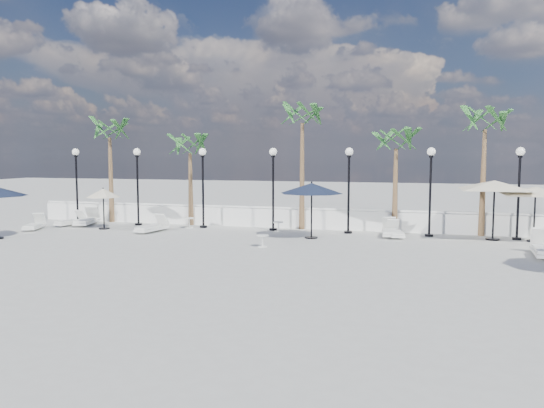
% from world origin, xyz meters
% --- Properties ---
extents(ground, '(100.00, 100.00, 0.00)m').
position_xyz_m(ground, '(0.00, 0.00, 0.00)').
color(ground, '#9D9C98').
rests_on(ground, ground).
extents(balustrade, '(26.00, 0.30, 1.01)m').
position_xyz_m(balustrade, '(0.00, 7.50, 0.47)').
color(balustrade, silver).
rests_on(balustrade, ground).
extents(lamppost_0, '(0.36, 0.36, 3.84)m').
position_xyz_m(lamppost_0, '(-10.50, 6.50, 2.49)').
color(lamppost_0, black).
rests_on(lamppost_0, ground).
extents(lamppost_1, '(0.36, 0.36, 3.84)m').
position_xyz_m(lamppost_1, '(-7.00, 6.50, 2.49)').
color(lamppost_1, black).
rests_on(lamppost_1, ground).
extents(lamppost_2, '(0.36, 0.36, 3.84)m').
position_xyz_m(lamppost_2, '(-3.50, 6.50, 2.49)').
color(lamppost_2, black).
rests_on(lamppost_2, ground).
extents(lamppost_3, '(0.36, 0.36, 3.84)m').
position_xyz_m(lamppost_3, '(0.00, 6.50, 2.49)').
color(lamppost_3, black).
rests_on(lamppost_3, ground).
extents(lamppost_4, '(0.36, 0.36, 3.84)m').
position_xyz_m(lamppost_4, '(3.50, 6.50, 2.49)').
color(lamppost_4, black).
rests_on(lamppost_4, ground).
extents(lamppost_5, '(0.36, 0.36, 3.84)m').
position_xyz_m(lamppost_5, '(7.00, 6.50, 2.49)').
color(lamppost_5, black).
rests_on(lamppost_5, ground).
extents(lamppost_6, '(0.36, 0.36, 3.84)m').
position_xyz_m(lamppost_6, '(10.50, 6.50, 2.49)').
color(lamppost_6, black).
rests_on(lamppost_6, ground).
extents(palm_0, '(2.60, 2.60, 5.50)m').
position_xyz_m(palm_0, '(-9.00, 7.30, 4.53)').
color(palm_0, brown).
rests_on(palm_0, ground).
extents(palm_1, '(2.60, 2.60, 4.70)m').
position_xyz_m(palm_1, '(-4.50, 7.30, 3.75)').
color(palm_1, brown).
rests_on(palm_1, ground).
extents(palm_2, '(2.60, 2.60, 6.10)m').
position_xyz_m(palm_2, '(1.20, 7.30, 5.12)').
color(palm_2, brown).
rests_on(palm_2, ground).
extents(palm_3, '(2.60, 2.60, 4.90)m').
position_xyz_m(palm_3, '(5.50, 7.30, 3.95)').
color(palm_3, brown).
rests_on(palm_3, ground).
extents(palm_4, '(2.60, 2.60, 5.70)m').
position_xyz_m(palm_4, '(9.20, 7.30, 4.73)').
color(palm_4, brown).
rests_on(palm_4, ground).
extents(lounger_0, '(0.87, 1.78, 0.64)m').
position_xyz_m(lounger_0, '(-10.17, 5.47, 0.22)').
color(lounger_0, silver).
rests_on(lounger_0, ground).
extents(lounger_1, '(1.10, 1.82, 0.65)m').
position_xyz_m(lounger_1, '(-10.94, 3.79, 0.22)').
color(lounger_1, silver).
rests_on(lounger_1, ground).
extents(lounger_2, '(1.15, 2.18, 0.78)m').
position_xyz_m(lounger_2, '(-9.49, 5.81, 0.26)').
color(lounger_2, silver).
rests_on(lounger_2, ground).
extents(lounger_3, '(0.95, 1.94, 0.70)m').
position_xyz_m(lounger_3, '(-5.19, 4.51, 0.23)').
color(lounger_3, silver).
rests_on(lounger_3, ground).
extents(lounger_4, '(0.88, 1.76, 0.63)m').
position_xyz_m(lounger_4, '(5.59, 5.92, 0.21)').
color(lounger_4, silver).
rests_on(lounger_4, ground).
extents(lounger_5, '(0.74, 1.89, 0.69)m').
position_xyz_m(lounger_5, '(5.34, 6.09, 0.23)').
color(lounger_5, silver).
rests_on(lounger_5, ground).
extents(lounger_6, '(0.88, 2.22, 0.81)m').
position_xyz_m(lounger_6, '(10.75, 2.80, 0.27)').
color(lounger_6, silver).
rests_on(lounger_6, ground).
extents(side_table_0, '(0.50, 0.50, 0.49)m').
position_xyz_m(side_table_0, '(-4.11, 6.20, 0.29)').
color(side_table_0, silver).
rests_on(side_table_0, ground).
extents(side_table_1, '(0.47, 0.47, 0.46)m').
position_xyz_m(side_table_1, '(0.76, 2.11, 0.28)').
color(side_table_1, silver).
rests_on(side_table_1, ground).
extents(side_table_2, '(0.46, 0.46, 0.44)m').
position_xyz_m(side_table_2, '(0.32, 6.20, 0.27)').
color(side_table_2, silver).
rests_on(side_table_2, ground).
extents(parasol_navy_mid, '(2.68, 2.68, 2.40)m').
position_xyz_m(parasol_navy_mid, '(2.17, 4.67, 2.11)').
color(parasol_navy_mid, black).
rests_on(parasol_navy_mid, ground).
extents(parasol_cream_sq_a, '(4.91, 4.91, 2.41)m').
position_xyz_m(parasol_cream_sq_a, '(11.08, 6.20, 2.23)').
color(parasol_cream_sq_a, black).
rests_on(parasol_cream_sq_a, ground).
extents(parasol_cream_sq_b, '(5.31, 5.31, 2.66)m').
position_xyz_m(parasol_cream_sq_b, '(9.53, 6.20, 2.46)').
color(parasol_cream_sq_b, black).
rests_on(parasol_cream_sq_b, ground).
extents(parasol_cream_small, '(1.61, 1.61, 1.98)m').
position_xyz_m(parasol_cream_small, '(-7.88, 4.83, 1.69)').
color(parasol_cream_small, black).
rests_on(parasol_cream_small, ground).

